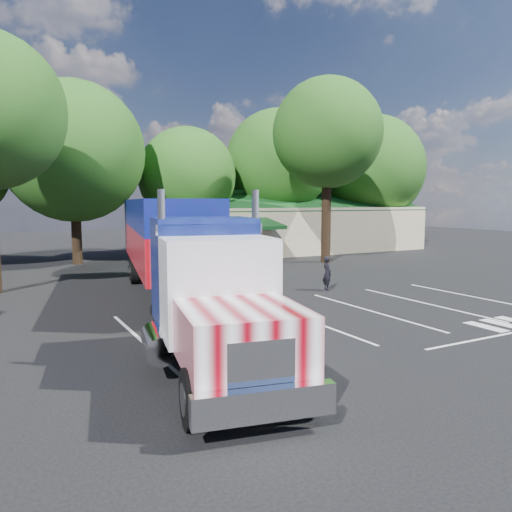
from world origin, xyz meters
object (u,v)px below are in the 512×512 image
semi_truck (172,244)px  silver_sedan (216,250)px  bicycle (245,275)px  woman (327,273)px

semi_truck → silver_sedan: size_ratio=5.07×
bicycle → silver_sedan: size_ratio=0.38×
silver_sedan → woman: bearing=162.8°
semi_truck → woman: (8.30, 0.26, -1.86)m
semi_truck → bicycle: 7.54m
woman → silver_sedan: bearing=8.5°
bicycle → silver_sedan: silver_sedan is taller
woman → bicycle: size_ratio=1.01×
woman → silver_sedan: woman is taller
semi_truck → bicycle: (5.71, 4.37, -2.28)m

